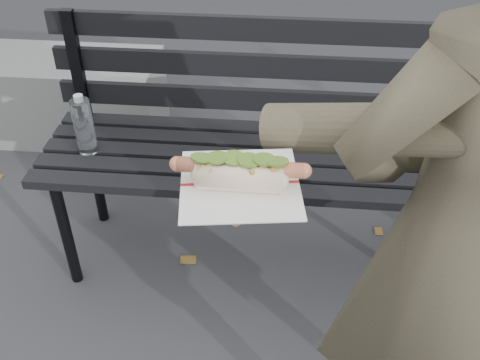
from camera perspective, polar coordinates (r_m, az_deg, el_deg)
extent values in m
cylinder|color=black|center=(2.03, -17.23, -5.23)|extent=(0.04, 0.04, 0.45)
cylinder|color=black|center=(2.27, -14.46, 0.52)|extent=(0.04, 0.04, 0.45)
cylinder|color=black|center=(1.99, 21.91, -7.53)|extent=(0.04, 0.04, 0.45)
cylinder|color=black|center=(2.24, 20.09, -1.42)|extent=(0.04, 0.04, 0.45)
cube|color=black|center=(1.73, 2.25, -1.27)|extent=(1.50, 0.07, 0.03)
cube|color=black|center=(1.80, 2.43, 0.52)|extent=(1.50, 0.07, 0.03)
cube|color=black|center=(1.87, 2.59, 2.16)|extent=(1.50, 0.07, 0.03)
cube|color=black|center=(1.95, 2.75, 3.68)|extent=(1.50, 0.07, 0.03)
cube|color=black|center=(2.02, 2.89, 5.09)|extent=(1.50, 0.07, 0.03)
cube|color=black|center=(2.06, -16.20, 10.80)|extent=(0.04, 0.03, 0.42)
cube|color=black|center=(2.02, 22.64, 8.83)|extent=(0.04, 0.03, 0.42)
cube|color=black|center=(1.99, 3.03, 8.10)|extent=(1.50, 0.02, 0.08)
cube|color=black|center=(1.93, 3.15, 11.47)|extent=(1.50, 0.02, 0.08)
cube|color=black|center=(1.88, 3.29, 15.03)|extent=(1.50, 0.02, 0.08)
cylinder|color=white|center=(1.90, -15.57, 5.24)|extent=(0.06, 0.06, 0.19)
cylinder|color=white|center=(1.85, -16.10, 8.00)|extent=(0.03, 0.03, 0.02)
cube|color=slate|center=(2.96, -19.76, 8.10)|extent=(1.20, 0.40, 0.40)
imported|color=#453F2E|center=(1.18, 21.55, -5.83)|extent=(0.65, 0.52, 1.57)
cylinder|color=#453F2E|center=(0.97, 16.79, 4.92)|extent=(0.51, 0.23, 0.19)
cylinder|color=#D8A384|center=(0.91, 2.57, -0.76)|extent=(0.09, 0.08, 0.07)
ellipsoid|color=#D8A384|center=(0.91, 0.00, -1.25)|extent=(0.10, 0.12, 0.03)
cylinder|color=#D8A384|center=(0.89, -3.71, -2.15)|extent=(0.05, 0.02, 0.02)
cylinder|color=#D8A384|center=(0.90, -3.53, -1.34)|extent=(0.05, 0.02, 0.02)
cylinder|color=#D8A384|center=(0.92, -3.35, -0.57)|extent=(0.05, 0.02, 0.02)
cylinder|color=#D8A384|center=(0.94, -3.18, 0.18)|extent=(0.05, 0.02, 0.02)
cylinder|color=#D8A384|center=(0.86, 0.32, -3.46)|extent=(0.04, 0.05, 0.02)
cube|color=white|center=(0.90, 0.00, -0.41)|extent=(0.21, 0.21, 0.00)
cube|color=#B21E1E|center=(0.90, 0.00, -0.33)|extent=(0.19, 0.03, 0.00)
cylinder|color=#CF724F|center=(0.88, 0.00, 1.30)|extent=(0.20, 0.02, 0.02)
sphere|color=#CF724F|center=(0.89, -6.42, 1.64)|extent=(0.02, 0.02, 0.02)
sphere|color=#CF724F|center=(0.88, 6.53, 0.93)|extent=(0.02, 0.02, 0.02)
sphere|color=#9E6B2D|center=(0.87, 3.20, 1.43)|extent=(0.01, 0.01, 0.01)
sphere|color=#9E6B2D|center=(0.88, -0.46, 2.21)|extent=(0.01, 0.01, 0.01)
sphere|color=#9E6B2D|center=(0.87, -2.13, 1.93)|extent=(0.01, 0.01, 0.01)
sphere|color=#9E6B2D|center=(0.87, -3.02, 0.97)|extent=(0.01, 0.01, 0.01)
sphere|color=#9E6B2D|center=(0.89, -1.96, 2.48)|extent=(0.01, 0.01, 0.01)
sphere|color=#9E6B2D|center=(0.87, -0.68, 1.16)|extent=(0.01, 0.01, 0.01)
sphere|color=#9E6B2D|center=(0.89, -2.78, 2.21)|extent=(0.01, 0.01, 0.01)
sphere|color=#9E6B2D|center=(0.87, -3.06, 1.22)|extent=(0.01, 0.01, 0.01)
sphere|color=#9E6B2D|center=(0.86, -4.21, 1.11)|extent=(0.01, 0.01, 0.01)
sphere|color=#9E6B2D|center=(0.87, -3.52, 1.28)|extent=(0.01, 0.01, 0.01)
sphere|color=#9E6B2D|center=(0.87, -3.24, 1.46)|extent=(0.01, 0.01, 0.01)
sphere|color=#9E6B2D|center=(0.86, -0.16, 1.51)|extent=(0.01, 0.01, 0.01)
sphere|color=#9E6B2D|center=(0.87, -2.18, 1.20)|extent=(0.01, 0.01, 0.01)
sphere|color=#9E6B2D|center=(0.87, 0.59, 1.89)|extent=(0.01, 0.01, 0.01)
sphere|color=#9E6B2D|center=(0.87, -3.80, 1.34)|extent=(0.01, 0.01, 0.01)
sphere|color=#9E6B2D|center=(0.87, -2.53, 1.54)|extent=(0.01, 0.01, 0.01)
sphere|color=#9E6B2D|center=(0.88, 2.54, 2.28)|extent=(0.01, 0.01, 0.01)
sphere|color=#9E6B2D|center=(0.87, -0.25, 1.63)|extent=(0.01, 0.01, 0.01)
sphere|color=#9E6B2D|center=(0.86, -2.99, 0.81)|extent=(0.01, 0.01, 0.01)
sphere|color=#9E6B2D|center=(0.86, 2.25, 0.97)|extent=(0.01, 0.01, 0.01)
sphere|color=#9E6B2D|center=(0.90, -1.41, 2.45)|extent=(0.01, 0.01, 0.01)
sphere|color=#9E6B2D|center=(0.86, 2.20, 1.25)|extent=(0.01, 0.01, 0.01)
sphere|color=#9E6B2D|center=(0.89, -0.66, 2.60)|extent=(0.01, 0.01, 0.01)
sphere|color=#9E6B2D|center=(0.86, 0.54, 0.90)|extent=(0.01, 0.01, 0.01)
sphere|color=#9E6B2D|center=(0.89, -3.79, 2.25)|extent=(0.01, 0.01, 0.01)
sphere|color=#9E6B2D|center=(0.87, -1.27, 1.66)|extent=(0.01, 0.01, 0.01)
sphere|color=#9E6B2D|center=(0.86, 3.46, 1.03)|extent=(0.01, 0.01, 0.01)
sphere|color=#9E6B2D|center=(0.85, 1.23, 0.80)|extent=(0.01, 0.01, 0.01)
cylinder|color=#547F22|center=(0.88, -3.90, 2.28)|extent=(0.04, 0.04, 0.01)
cylinder|color=#547F22|center=(0.87, -2.38, 2.28)|extent=(0.04, 0.04, 0.01)
cylinder|color=#547F22|center=(0.87, -0.64, 2.26)|extent=(0.04, 0.04, 0.01)
cylinder|color=#547F22|center=(0.87, 0.88, 2.04)|extent=(0.04, 0.04, 0.01)
cylinder|color=#547F22|center=(0.87, 2.47, 2.12)|extent=(0.04, 0.04, 0.01)
cylinder|color=#547F22|center=(0.86, 3.80, 1.90)|extent=(0.04, 0.04, 0.01)
cube|color=brown|center=(3.28, -18.28, 7.35)|extent=(0.05, 0.05, 0.00)
cube|color=brown|center=(3.04, 12.79, 5.90)|extent=(0.09, 0.10, 0.00)
cube|color=brown|center=(2.34, 13.91, -5.06)|extent=(0.03, 0.05, 0.00)
cube|color=brown|center=(2.17, -5.28, -8.08)|extent=(0.06, 0.05, 0.00)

